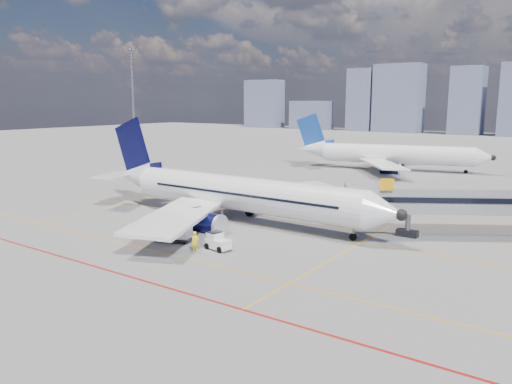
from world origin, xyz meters
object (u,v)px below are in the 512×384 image
ramp_worker (195,242)px  main_aircraft (231,193)px  second_aircraft (388,154)px  belt_loader (180,217)px  cargo_dolly (173,230)px  baggage_tug (217,241)px

ramp_worker → main_aircraft: bearing=47.7°
second_aircraft → ramp_worker: size_ratio=19.73×
second_aircraft → ramp_worker: (6.00, -65.65, -2.23)m
belt_loader → cargo_dolly: bearing=-35.6°
cargo_dolly → belt_loader: belt_loader is taller
second_aircraft → ramp_worker: bearing=-97.9°
second_aircraft → cargo_dolly: (1.66, -64.13, -2.06)m
cargo_dolly → main_aircraft: bearing=75.5°
cargo_dolly → ramp_worker: 4.60m
ramp_worker → cargo_dolly: bearing=95.1°
baggage_tug → belt_loader: (-10.51, 6.05, -0.17)m
second_aircraft → baggage_tug: size_ratio=14.99×
main_aircraft → ramp_worker: size_ratio=20.93×
baggage_tug → second_aircraft: bearing=105.2°
second_aircraft → cargo_dolly: 64.19m
belt_loader → ramp_worker: size_ratio=3.07×
cargo_dolly → ramp_worker: bearing=-39.0°
main_aircraft → belt_loader: (-4.08, -4.45, -2.58)m
baggage_tug → belt_loader: bearing=158.9°
main_aircraft → ramp_worker: bearing=-65.8°
ramp_worker → baggage_tug: bearing=-6.1°
main_aircraft → ramp_worker: main_aircraft is taller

